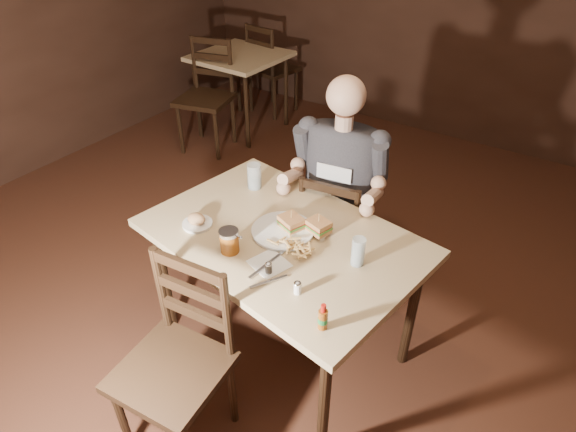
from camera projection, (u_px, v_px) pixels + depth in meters
The scene contains 24 objects.
room_shell at pixel (232, 146), 1.70m from camera, with size 7.00×7.00×7.00m.
main_table at pixel (282, 246), 2.35m from camera, with size 1.43×1.07×0.77m.
bg_table at pixel (240, 63), 4.71m from camera, with size 0.82×0.82×0.77m.
chair_far at pixel (337, 231), 2.91m from camera, with size 0.39×0.43×0.85m, color black, non-canonical shape.
chair_near at pixel (171, 371), 2.03m from camera, with size 0.43×0.47×0.93m, color black, non-canonical shape.
bg_chair_far at pixel (273, 69), 5.20m from camera, with size 0.44×0.48×0.95m, color black, non-canonical shape.
bg_chair_near at pixel (205, 99), 4.44m from camera, with size 0.46×0.50×1.00m, color black, non-canonical shape.
diner at pixel (339, 164), 2.59m from camera, with size 0.54×0.43×0.94m, color #353339, non-canonical shape.
dinner_plate at pixel (283, 231), 2.32m from camera, with size 0.29×0.29×0.02m, color white.
sandwich_left at pixel (291, 219), 2.30m from camera, with size 0.11×0.09×0.10m, color #C0844B, non-canonical shape.
sandwich_right at pixel (319, 223), 2.28m from camera, with size 0.10×0.09×0.09m, color #C0844B, non-canonical shape.
fries_pile at pixel (292, 244), 2.19m from camera, with size 0.23×0.17×0.04m, color #E8B866, non-canonical shape.
ketchup_dollop at pixel (305, 249), 2.18m from camera, with size 0.04×0.04×0.01m, color maroon.
glass_left at pixel (254, 176), 2.62m from camera, with size 0.08×0.08×0.14m, color silver.
glass_right at pixel (358, 252), 2.10m from camera, with size 0.06×0.06×0.14m, color silver.
hot_sauce at pixel (323, 317), 1.80m from camera, with size 0.04×0.04×0.12m, color brown, non-canonical shape.
salt_shaker at pixel (298, 288), 1.97m from camera, with size 0.03×0.03×0.06m, color white, non-canonical shape.
pepper_shaker at pixel (269, 268), 2.07m from camera, with size 0.03×0.03×0.06m, color #38332D, non-canonical shape.
syrup_dispenser at pixel (229, 241), 2.18m from camera, with size 0.09×0.09×0.12m, color brown, non-canonical shape.
napkin at pixel (269, 263), 2.14m from camera, with size 0.16×0.15×0.00m, color white.
knife at pixel (267, 264), 2.12m from camera, with size 0.01×0.23×0.01m, color silver.
fork at pixel (269, 281), 2.03m from camera, with size 0.01×0.17×0.01m, color silver.
side_plate at pixel (197, 225), 2.37m from camera, with size 0.14×0.14×0.01m, color white.
bread_roll at pixel (196, 219), 2.35m from camera, with size 0.09×0.08×0.06m, color tan.
Camera 1 is at (1.01, -1.16, 2.18)m, focal length 30.00 mm.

